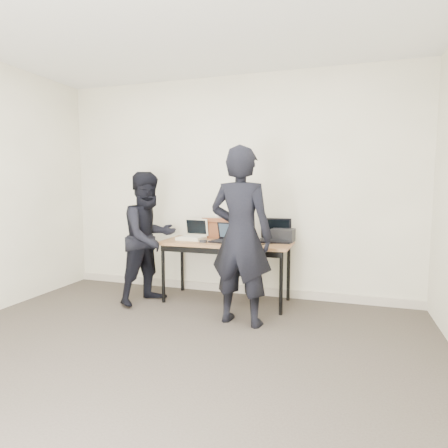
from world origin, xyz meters
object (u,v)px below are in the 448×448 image
at_px(equipment_box, 283,235).
at_px(person_observer, 149,238).
at_px(laptop_right, 275,236).
at_px(laptop_center, 225,238).
at_px(leather_satchel, 218,228).
at_px(laptop_beige, 193,235).
at_px(desk, 226,246).
at_px(person_typist, 241,236).

relative_size(equipment_box, person_observer, 0.17).
bearing_deg(equipment_box, laptop_right, -173.79).
relative_size(laptop_center, person_observer, 0.22).
xyz_separation_m(leather_satchel, equipment_box, (0.81, -0.04, -0.05)).
height_order(laptop_beige, equipment_box, laptop_beige).
relative_size(desk, laptop_right, 3.86).
distance_m(laptop_beige, leather_satchel, 0.33).
relative_size(leather_satchel, equipment_box, 1.43).
distance_m(desk, leather_satchel, 0.34).
bearing_deg(laptop_right, laptop_beige, -176.54).
xyz_separation_m(laptop_center, laptop_right, (0.54, 0.21, 0.01)).
bearing_deg(person_typist, equipment_box, -102.03).
xyz_separation_m(laptop_center, person_observer, (-0.86, -0.23, -0.01)).
bearing_deg(laptop_beige, laptop_center, -3.90).
xyz_separation_m(laptop_right, person_observer, (-1.40, -0.45, -0.02)).
relative_size(laptop_beige, leather_satchel, 0.88).
height_order(desk, equipment_box, equipment_box).
bearing_deg(person_typist, laptop_beige, -32.22).
height_order(person_typist, person_observer, person_typist).
bearing_deg(laptop_center, person_typist, -48.52).
relative_size(laptop_right, person_observer, 0.26).
bearing_deg(laptop_right, leather_satchel, 171.17).
bearing_deg(laptop_right, person_typist, -109.33).
relative_size(person_typist, person_observer, 1.15).
bearing_deg(person_typist, laptop_right, -96.47).
distance_m(laptop_beige, person_typist, 1.02).
distance_m(laptop_beige, laptop_right, 0.99).
bearing_deg(person_observer, person_typist, -82.55).
distance_m(laptop_center, equipment_box, 0.67).
distance_m(desk, person_observer, 0.90).
bearing_deg(laptop_beige, person_typist, -35.33).
distance_m(desk, laptop_beige, 0.45).
xyz_separation_m(laptop_beige, person_typist, (0.78, -0.65, 0.10)).
relative_size(desk, person_observer, 0.99).
bearing_deg(equipment_box, person_observer, -162.88).
height_order(laptop_beige, laptop_center, laptop_beige).
height_order(desk, laptop_center, laptop_center).
relative_size(laptop_right, person_typist, 0.22).
xyz_separation_m(desk, person_typist, (0.34, -0.61, 0.21)).
bearing_deg(equipment_box, leather_satchel, 177.48).
bearing_deg(equipment_box, desk, -163.06).
distance_m(leather_satchel, equipment_box, 0.81).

